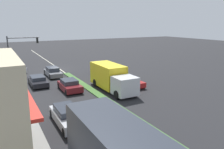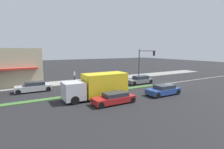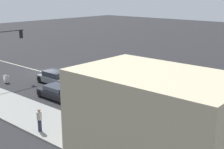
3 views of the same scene
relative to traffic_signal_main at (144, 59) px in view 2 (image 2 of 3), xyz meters
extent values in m
plane|color=#232326|center=(-6.12, 17.26, -3.90)|extent=(160.00, 160.00, 0.00)
cube|color=gray|center=(2.88, 17.76, -3.84)|extent=(4.00, 73.00, 0.12)
cube|color=beige|center=(-6.12, -0.74, -3.90)|extent=(0.16, 60.00, 0.01)
cube|color=#C6B793|center=(4.55, 21.99, -0.91)|extent=(4.78, 7.47, 5.74)
cube|color=red|center=(1.81, 21.99, -0.98)|extent=(0.70, 5.97, 0.20)
cylinder|color=#333338|center=(1.43, 0.01, -0.98)|extent=(0.18, 0.18, 5.60)
cylinder|color=#333338|center=(-0.82, 0.01, 1.52)|extent=(4.50, 0.12, 0.12)
cube|color=black|center=(-2.77, 0.01, 1.07)|extent=(0.28, 0.24, 0.84)
sphere|color=red|center=(-2.77, -0.12, 1.34)|extent=(0.18, 0.18, 0.18)
sphere|color=gold|center=(-2.77, -0.12, 1.07)|extent=(0.18, 0.18, 0.18)
sphere|color=green|center=(-2.77, -0.12, 0.80)|extent=(0.18, 0.18, 0.18)
cylinder|color=#282D42|center=(4.28, 12.62, -3.36)|extent=(0.26, 0.26, 0.84)
cylinder|color=#B7B2A8|center=(4.28, 12.62, -2.66)|extent=(0.34, 0.34, 0.56)
sphere|color=tan|center=(4.28, 12.62, -2.27)|extent=(0.22, 0.22, 0.22)
cube|color=silver|center=(-0.69, -0.29, -3.47)|extent=(0.45, 0.21, 0.84)
cube|color=silver|center=(-0.69, 0.03, -3.47)|extent=(0.45, 0.21, 0.84)
cube|color=silver|center=(-8.32, 16.83, -2.68)|extent=(2.28, 2.20, 1.90)
cube|color=yellow|center=(-8.32, 12.98, -2.33)|extent=(2.40, 5.10, 2.60)
cylinder|color=black|center=(-9.40, 17.03, -3.45)|extent=(0.28, 0.90, 0.90)
cylinder|color=black|center=(-7.24, 17.03, -3.45)|extent=(0.28, 0.90, 0.90)
cylinder|color=black|center=(-9.40, 11.73, -3.45)|extent=(0.28, 0.90, 0.90)
cylinder|color=black|center=(-7.24, 11.73, -3.45)|extent=(0.28, 0.90, 0.90)
cube|color=maroon|center=(-3.92, 11.99, -3.39)|extent=(1.88, 3.86, 0.66)
cube|color=#2D333D|center=(-3.92, 11.79, -2.84)|extent=(1.60, 2.12, 0.44)
cylinder|color=black|center=(-4.77, 13.50, -3.58)|extent=(0.22, 0.64, 0.64)
cylinder|color=black|center=(-3.08, 13.50, -3.58)|extent=(0.22, 0.64, 0.64)
cylinder|color=black|center=(-4.77, 10.47, -3.58)|extent=(0.22, 0.64, 0.64)
cylinder|color=black|center=(-3.08, 10.47, -3.58)|extent=(0.22, 0.64, 0.64)
cube|color=black|center=(-1.12, 8.03, -3.44)|extent=(1.86, 4.16, 0.58)
cube|color=#2D333D|center=(-1.12, 7.83, -2.94)|extent=(1.58, 2.29, 0.42)
cylinder|color=black|center=(-1.95, 9.72, -3.59)|extent=(0.22, 0.61, 0.61)
cylinder|color=black|center=(-0.30, 9.72, -3.59)|extent=(0.22, 0.61, 0.61)
cylinder|color=black|center=(-1.95, 6.35, -3.59)|extent=(0.22, 0.61, 0.61)
cylinder|color=black|center=(-0.30, 6.35, -3.59)|extent=(0.22, 0.61, 0.61)
cube|color=#AD1E1E|center=(-11.12, 13.40, -3.43)|extent=(1.74, 4.58, 0.59)
cube|color=#2D333D|center=(-11.12, 13.17, -2.92)|extent=(1.48, 2.52, 0.41)
cylinder|color=black|center=(-11.90, 15.27, -3.58)|extent=(0.22, 0.64, 0.64)
cylinder|color=black|center=(-10.35, 15.27, -3.58)|extent=(0.22, 0.64, 0.64)
cylinder|color=black|center=(-11.90, 11.52, -3.58)|extent=(0.22, 0.64, 0.64)
cylinder|color=black|center=(-10.35, 11.52, -3.58)|extent=(0.22, 0.64, 0.64)
cube|color=#B7BABF|center=(-1.12, 20.13, -3.38)|extent=(1.73, 4.50, 0.68)
cube|color=#2D333D|center=(-1.12, 19.90, -2.80)|extent=(1.47, 2.48, 0.47)
cylinder|color=black|center=(-1.89, 21.96, -3.57)|extent=(0.22, 0.65, 0.65)
cylinder|color=black|center=(-0.36, 21.96, -3.57)|extent=(0.22, 0.65, 0.65)
cylinder|color=black|center=(-1.89, 18.30, -3.57)|extent=(0.22, 0.65, 0.65)
cylinder|color=black|center=(-0.36, 18.30, -3.57)|extent=(0.22, 0.65, 0.65)
cube|color=#284793|center=(-11.12, 6.21, -3.39)|extent=(1.90, 4.35, 0.63)
cube|color=#2D333D|center=(-11.12, 5.99, -2.86)|extent=(1.61, 2.39, 0.44)
cylinder|color=black|center=(-11.97, 7.93, -3.55)|extent=(0.22, 0.70, 0.70)
cylinder|color=black|center=(-10.28, 7.93, -3.55)|extent=(0.22, 0.70, 0.70)
cylinder|color=black|center=(-11.97, 4.49, -3.55)|extent=(0.22, 0.70, 0.70)
cylinder|color=black|center=(-10.28, 4.49, -3.55)|extent=(0.22, 0.70, 0.70)
cube|color=slate|center=(-3.92, 4.11, -3.41)|extent=(1.75, 4.36, 0.60)
cube|color=#2D333D|center=(-3.92, 3.89, -2.84)|extent=(1.49, 2.40, 0.54)
cylinder|color=black|center=(-4.70, 5.84, -3.56)|extent=(0.22, 0.69, 0.69)
cylinder|color=black|center=(-3.15, 5.84, -3.56)|extent=(0.22, 0.69, 0.69)
cylinder|color=black|center=(-4.70, 2.37, -3.56)|extent=(0.22, 0.69, 0.69)
cylinder|color=black|center=(-3.15, 2.37, -3.56)|extent=(0.22, 0.69, 0.69)
camera|label=1|loc=(3.25, 35.37, 3.68)|focal=35.00mm
camera|label=2|loc=(-26.41, 22.45, 1.72)|focal=28.00mm
camera|label=3|loc=(15.68, 29.17, 5.31)|focal=50.00mm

